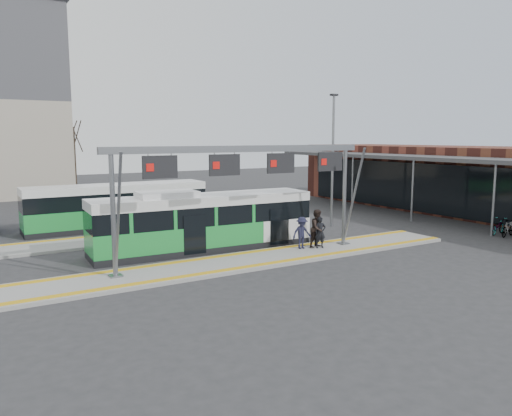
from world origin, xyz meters
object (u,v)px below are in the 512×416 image
at_px(hero_bus, 203,223).
at_px(passenger_b, 318,228).
at_px(passenger_c, 302,233).
at_px(gantry, 248,169).
at_px(passenger_a, 320,232).

relative_size(hero_bus, passenger_b, 5.89).
relative_size(passenger_b, passenger_c, 1.20).
bearing_deg(passenger_b, passenger_c, 157.18).
relative_size(gantry, passenger_a, 8.16).
bearing_deg(passenger_a, gantry, -167.15).
bearing_deg(hero_bus, passenger_c, -31.95).
relative_size(gantry, passenger_b, 6.69).
height_order(gantry, hero_bus, gantry).
xyz_separation_m(gantry, passenger_c, (3.30, 0.27, -3.34)).
bearing_deg(passenger_a, passenger_c, 173.48).
bearing_deg(passenger_c, hero_bus, 151.70).
distance_m(gantry, passenger_b, 5.27).
xyz_separation_m(passenger_b, passenger_c, (-0.90, 0.14, -0.16)).
height_order(hero_bus, passenger_c, hero_bus).
bearing_deg(passenger_b, passenger_a, -102.63).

